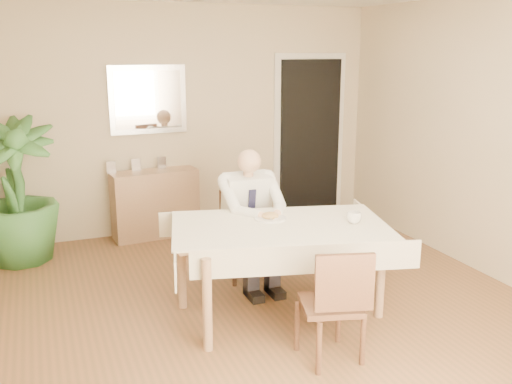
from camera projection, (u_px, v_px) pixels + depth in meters
name	position (u px, v px, depth m)	size (l,w,h in m)	color
room	(273.00, 158.00, 4.34)	(5.00, 5.02, 2.60)	brown
doorway	(309.00, 138.00, 7.19)	(0.96, 0.07, 2.10)	silver
mirror	(148.00, 100.00, 6.34)	(0.86, 0.04, 0.76)	silver
dining_table	(280.00, 235.00, 4.54)	(1.95, 1.41, 0.75)	#8C6545
chair_far	(243.00, 228.00, 5.38)	(0.44, 0.44, 0.83)	#492A19
chair_near	(336.00, 301.00, 3.84)	(0.48, 0.49, 0.83)	#492A19
seated_man	(253.00, 213.00, 5.07)	(0.48, 0.72, 1.24)	white
plate	(270.00, 218.00, 4.67)	(0.26, 0.26, 0.02)	white
food	(270.00, 216.00, 4.66)	(0.14, 0.14, 0.06)	olive
knife	(278.00, 218.00, 4.62)	(0.01, 0.01, 0.13)	silver
fork	(268.00, 219.00, 4.59)	(0.01, 0.01, 0.13)	silver
coffee_mug	(354.00, 218.00, 4.56)	(0.12, 0.12, 0.09)	white
sideboard	(155.00, 204.00, 6.50)	(0.96, 0.33, 0.77)	#8C6545
photo_frame_left	(111.00, 167.00, 6.25)	(0.10, 0.02, 0.14)	silver
photo_frame_center	(136.00, 165.00, 6.39)	(0.10, 0.02, 0.14)	silver
photo_frame_right	(162.00, 163.00, 6.49)	(0.10, 0.02, 0.14)	silver
potted_palm	(16.00, 191.00, 5.66)	(0.82, 0.82, 1.46)	#2D5D27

